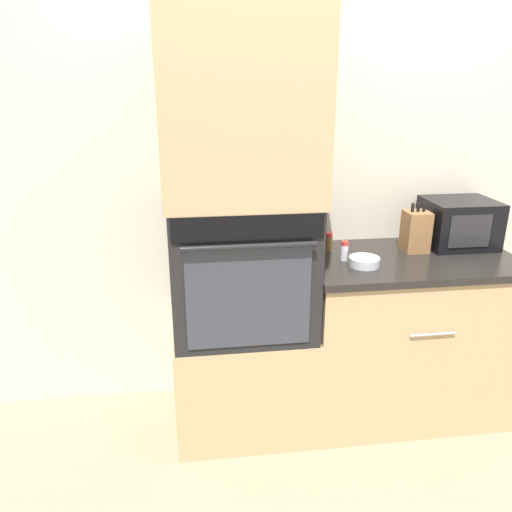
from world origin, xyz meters
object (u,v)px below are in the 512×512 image
Objects in this scene: bowl at (364,262)px; condiment_jar_mid at (344,251)px; wall_oven at (242,263)px; condiment_jar_near at (328,242)px; knife_block at (416,231)px; microwave at (459,223)px.

condiment_jar_mid is at bearing 129.52° from bowl.
condiment_jar_mid is at bearing -0.92° from wall_oven.
knife_block is at bearing -7.24° from condiment_jar_near.
microwave is 0.64m from bowl.
condiment_jar_near is at bearing 16.73° from wall_oven.
knife_block is 0.41m from condiment_jar_mid.
knife_block is 0.38m from bowl.
knife_block reaches higher than condiment_jar_mid.
condiment_jar_near is (-0.11, 0.23, 0.03)m from bowl.
condiment_jar_mid is (-0.07, 0.09, 0.03)m from bowl.
microwave is 0.27m from knife_block.
knife_block reaches higher than condiment_jar_near.
bowl is (-0.33, -0.18, -0.08)m from knife_block.
wall_oven reaches higher than knife_block.
bowl is 1.47× the size of condiment_jar_near.
microwave is 3.55× the size of condiment_jar_near.
condiment_jar_near is at bearing -179.92° from microwave.
bowl is 1.50× the size of condiment_jar_mid.
knife_block is at bearing 12.77° from condiment_jar_mid.
condiment_jar_mid reaches higher than bowl.
bowl is at bearing -64.18° from condiment_jar_near.
knife_block is at bearing 5.23° from wall_oven.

